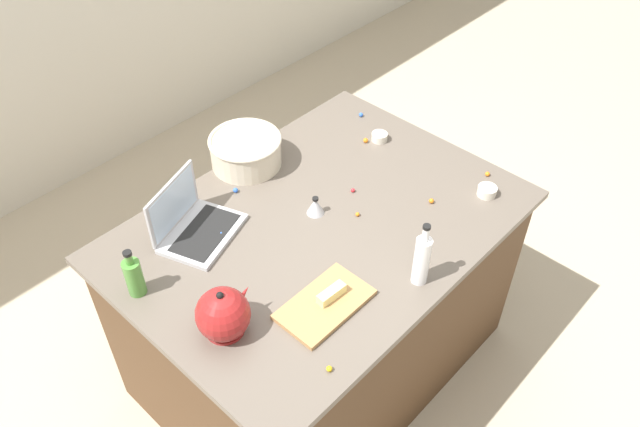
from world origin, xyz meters
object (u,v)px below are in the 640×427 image
at_px(bottle_olive, 134,276).
at_px(butter_stick_left, 331,294).
at_px(kettle, 223,314).
at_px(ramekin_medium, 487,191).
at_px(laptop, 193,224).
at_px(mixing_bowl_large, 246,150).
at_px(kitchen_timer, 315,206).
at_px(bottle_vinegar, 422,259).
at_px(ramekin_small, 379,137).
at_px(cutting_board, 325,304).

xyz_separation_m(bottle_olive, butter_stick_left, (0.43, -0.51, -0.04)).
distance_m(kettle, ramekin_medium, 1.19).
distance_m(laptop, kettle, 0.48).
distance_m(mixing_bowl_large, kitchen_timer, 0.43).
distance_m(kettle, kitchen_timer, 0.64).
bearing_deg(bottle_olive, laptop, 15.29).
bearing_deg(bottle_vinegar, ramekin_medium, 7.67).
bearing_deg(ramekin_small, laptop, 171.50).
relative_size(bottle_vinegar, ramekin_small, 3.75).
relative_size(kettle, cutting_board, 0.65).
height_order(kettle, cutting_board, kettle).
relative_size(mixing_bowl_large, ramekin_medium, 3.96).
bearing_deg(butter_stick_left, kitchen_timer, 50.36).
distance_m(ramekin_small, kitchen_timer, 0.55).
bearing_deg(ramekin_small, ramekin_medium, -89.03).
bearing_deg(ramekin_small, cutting_board, -151.65).
relative_size(kettle, butter_stick_left, 1.94).
bearing_deg(ramekin_medium, ramekin_small, 90.97).
relative_size(cutting_board, butter_stick_left, 2.97).
bearing_deg(bottle_olive, kitchen_timer, -13.58).
distance_m(mixing_bowl_large, butter_stick_left, 0.83).
relative_size(mixing_bowl_large, bottle_vinegar, 1.15).
relative_size(bottle_vinegar, butter_stick_left, 2.42).
bearing_deg(bottle_olive, kettle, -73.72).
relative_size(kettle, kitchen_timer, 2.77).
height_order(bottle_olive, kettle, bottle_olive).
distance_m(kettle, butter_stick_left, 0.37).
bearing_deg(kitchen_timer, ramekin_medium, -38.10).
xyz_separation_m(butter_stick_left, kitchen_timer, (0.28, 0.34, -0.00)).
bearing_deg(ramekin_small, mixing_bowl_large, 149.35).
xyz_separation_m(mixing_bowl_large, kettle, (-0.63, -0.60, 0.01)).
xyz_separation_m(kettle, cutting_board, (0.29, -0.17, -0.07)).
bearing_deg(butter_stick_left, laptop, 100.35).
relative_size(bottle_olive, cutting_board, 0.60).
height_order(kettle, ramekin_small, kettle).
height_order(cutting_board, butter_stick_left, butter_stick_left).
relative_size(laptop, kitchen_timer, 4.75).
height_order(kettle, butter_stick_left, kettle).
distance_m(bottle_olive, cutting_board, 0.65).
bearing_deg(bottle_vinegar, cutting_board, 152.55).
distance_m(laptop, ramekin_medium, 1.17).
bearing_deg(ramekin_small, kitchen_timer, -167.55).
relative_size(ramekin_small, ramekin_medium, 0.92).
bearing_deg(ramekin_medium, cutting_board, 174.25).
xyz_separation_m(bottle_olive, kitchen_timer, (0.71, -0.17, -0.04)).
bearing_deg(butter_stick_left, bottle_vinegar, -30.15).
distance_m(bottle_olive, butter_stick_left, 0.67).
relative_size(cutting_board, ramekin_medium, 4.22).
height_order(bottle_olive, ramekin_small, bottle_olive).
bearing_deg(cutting_board, bottle_olive, 127.42).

